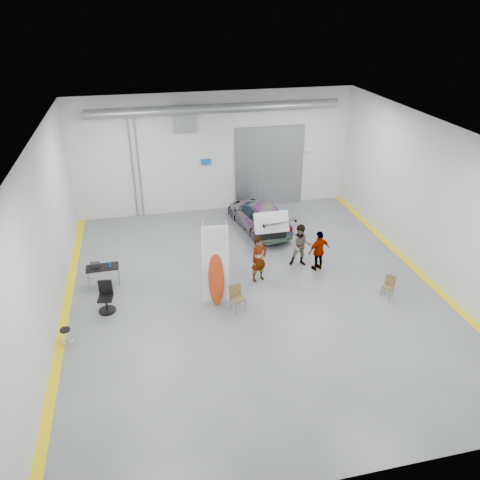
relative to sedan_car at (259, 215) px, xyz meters
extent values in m
plane|color=slate|center=(-1.57, -5.26, -0.66)|extent=(16.00, 16.00, 0.00)
cube|color=silver|center=(-8.57, -5.26, 2.34)|extent=(0.02, 16.00, 6.00)
cube|color=silver|center=(5.43, -5.26, 2.34)|extent=(0.02, 16.00, 6.00)
cube|color=silver|center=(-1.57, 2.74, 2.34)|extent=(14.00, 0.02, 6.00)
cube|color=silver|center=(-1.57, -13.26, 2.34)|extent=(14.00, 0.02, 6.00)
cube|color=white|center=(-1.57, -5.26, 5.34)|extent=(14.00, 16.00, 0.02)
cube|color=gray|center=(1.23, 2.66, 1.44)|extent=(3.60, 0.12, 4.20)
cube|color=gray|center=(-3.07, 2.66, 4.14)|extent=(1.00, 0.50, 1.20)
cylinder|color=gray|center=(-1.57, 2.14, 4.64)|extent=(11.90, 0.44, 0.44)
cube|color=#165AB4|center=(-2.07, 2.66, 1.94)|extent=(0.50, 0.04, 0.30)
cube|color=white|center=(3.23, 2.66, 2.24)|extent=(0.70, 0.04, 0.25)
cylinder|color=gray|center=(-5.37, 2.66, 1.84)|extent=(0.08, 0.08, 5.00)
cylinder|color=gray|center=(-5.67, 2.66, 1.84)|extent=(0.08, 0.08, 5.00)
cube|color=yellow|center=(-8.42, -5.26, -0.65)|extent=(0.30, 16.00, 0.01)
cube|color=yellow|center=(5.28, -5.26, -0.65)|extent=(0.30, 16.00, 0.01)
imported|color=white|center=(0.00, 0.00, 0.00)|extent=(2.59, 4.79, 1.32)
imported|color=#8F6F4E|center=(-1.20, -4.52, 0.29)|extent=(0.81, 0.67, 1.89)
imported|color=teal|center=(0.77, -3.78, 0.25)|extent=(1.05, 0.91, 1.83)
imported|color=olive|center=(1.37, -4.25, 0.20)|extent=(1.07, 0.67, 1.72)
cube|color=white|center=(-3.07, -5.69, 0.45)|extent=(0.94, 0.12, 2.00)
ellipsoid|color=#E75714|center=(-3.07, -5.78, 0.40)|extent=(0.58, 0.31, 2.11)
cube|color=white|center=(-3.07, -5.71, 1.95)|extent=(0.91, 0.12, 1.05)
cylinder|color=white|center=(-3.46, -5.69, 1.01)|extent=(0.03, 0.03, 3.33)
cylinder|color=white|center=(-2.68, -5.69, 1.01)|extent=(0.03, 0.03, 3.33)
cube|color=brown|center=(-2.43, -6.30, -0.16)|extent=(0.58, 0.56, 0.04)
cube|color=brown|center=(-2.43, -6.09, 0.09)|extent=(0.47, 0.24, 0.44)
cube|color=brown|center=(3.18, -6.66, -0.24)|extent=(0.54, 0.54, 0.04)
cube|color=brown|center=(3.18, -6.49, -0.03)|extent=(0.32, 0.34, 0.37)
cylinder|color=black|center=(-8.15, -6.99, -0.02)|extent=(0.32, 0.32, 0.05)
torus|color=silver|center=(-8.15, -6.99, -0.45)|extent=(0.34, 0.34, 0.02)
cylinder|color=gray|center=(-7.68, -3.75, -0.29)|extent=(0.03, 0.03, 0.73)
cylinder|color=gray|center=(-6.56, -3.75, -0.29)|extent=(0.03, 0.03, 0.73)
cylinder|color=gray|center=(-7.68, -3.24, -0.29)|extent=(0.03, 0.03, 0.73)
cylinder|color=gray|center=(-6.56, -3.24, -0.29)|extent=(0.03, 0.03, 0.73)
cube|color=black|center=(-7.12, -3.50, 0.10)|extent=(1.24, 0.65, 0.04)
cylinder|color=#174A8E|center=(-6.81, -3.60, 0.23)|extent=(0.08, 0.08, 0.22)
cube|color=black|center=(-7.38, -3.45, 0.21)|extent=(0.36, 0.22, 0.18)
cylinder|color=black|center=(-6.97, -5.36, -0.62)|extent=(0.61, 0.61, 0.04)
cylinder|color=black|center=(-6.97, -5.36, -0.35)|extent=(0.07, 0.07, 0.52)
cube|color=black|center=(-6.97, -5.36, -0.09)|extent=(0.56, 0.56, 0.08)
cube|color=black|center=(-6.97, -5.12, 0.23)|extent=(0.48, 0.13, 0.54)
cube|color=silver|center=(0.00, -2.02, 0.68)|extent=(1.54, 0.93, 0.04)
camera|label=1|loc=(-5.35, -19.60, 9.30)|focal=35.00mm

